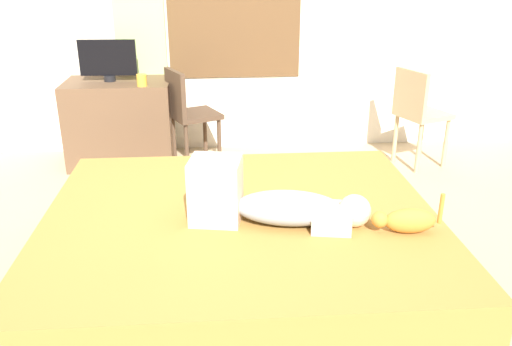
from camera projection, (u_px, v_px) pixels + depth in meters
The scene contains 10 objects.
ground_plane at pixel (227, 291), 2.97m from camera, with size 16.00×16.00×0.00m, color tan.
bed at pixel (241, 247), 2.99m from camera, with size 2.19×1.92×0.43m.
person_lying at pixel (270, 202), 2.77m from camera, with size 0.94×0.40×0.34m.
cat at pixel (406, 220), 2.68m from camera, with size 0.36×0.12×0.21m.
desk at pixel (121, 123), 4.71m from camera, with size 0.90×0.56×0.74m.
tv_monitor at pixel (108, 60), 4.50m from camera, with size 0.48×0.10×0.35m.
cup at pixel (142, 80), 4.37m from camera, with size 0.08×0.08×0.10m, color gold.
chair_by_desk at pixel (187, 110), 4.56m from camera, with size 0.50×0.50×0.86m.
chair_spare at pixel (418, 110), 4.57m from camera, with size 0.49×0.49×0.86m.
curtain_left at pixel (139, 13), 4.64m from camera, with size 0.44×0.06×2.55m, color #ADCC75.
Camera 1 is at (-0.04, -2.51, 1.72)m, focal length 37.44 mm.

